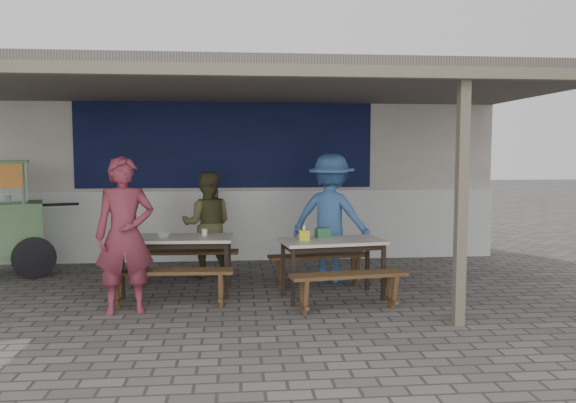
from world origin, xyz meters
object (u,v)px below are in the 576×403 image
at_px(bench_right_street, 349,283).
at_px(donation_box, 323,233).
at_px(table_right, 332,246).
at_px(condiment_jar, 205,232).
at_px(bench_left_wall, 185,258).
at_px(patron_right_table, 331,218).
at_px(patron_wall_side, 207,225).
at_px(tissue_box, 304,235).
at_px(patron_street_side, 125,235).
at_px(bench_left_street, 170,279).
at_px(bench_right_wall, 318,263).
at_px(condiment_bowl, 164,235).
at_px(table_left, 178,243).

height_order(bench_right_street, donation_box, donation_box).
bearing_deg(table_right, condiment_jar, 153.95).
bearing_deg(condiment_jar, bench_left_wall, 119.47).
bearing_deg(bench_left_wall, patron_right_table, -0.82).
distance_m(patron_wall_side, tissue_box, 1.88).
distance_m(bench_left_wall, tissue_box, 1.97).
distance_m(patron_street_side, donation_box, 2.47).
height_order(patron_wall_side, donation_box, patron_wall_side).
height_order(bench_left_street, tissue_box, tissue_box).
bearing_deg(bench_left_wall, bench_right_wall, -11.37).
xyz_separation_m(bench_left_wall, patron_right_table, (2.09, -0.13, 0.58)).
xyz_separation_m(table_right, condiment_jar, (-1.63, 0.53, 0.12)).
bearing_deg(patron_right_table, donation_box, 100.13).
bearing_deg(patron_wall_side, table_right, 141.97).
bearing_deg(patron_wall_side, bench_left_street, 79.43).
distance_m(bench_left_street, patron_right_table, 2.52).
bearing_deg(table_right, donation_box, 108.21).
xyz_separation_m(bench_right_street, tissue_box, (-0.45, 0.63, 0.48)).
height_order(bench_left_street, bench_left_wall, same).
bearing_deg(bench_right_street, condiment_bowl, 146.57).
bearing_deg(bench_right_street, patron_wall_side, 122.58).
height_order(table_right, condiment_bowl, condiment_bowl).
bearing_deg(bench_right_wall, bench_left_wall, 157.74).
bearing_deg(bench_left_street, table_right, 9.27).
relative_size(table_right, condiment_bowl, 7.31).
xyz_separation_m(patron_street_side, donation_box, (2.39, 0.62, -0.09)).
bearing_deg(bench_right_street, bench_left_wall, 132.03).
height_order(bench_left_street, bench_right_wall, same).
bearing_deg(bench_right_wall, patron_right_table, 47.70).
bearing_deg(bench_left_street, patron_wall_side, 79.87).
xyz_separation_m(patron_wall_side, patron_right_table, (1.78, -0.44, 0.13)).
bearing_deg(table_right, bench_right_street, -90.00).
xyz_separation_m(bench_right_street, condiment_jar, (-1.72, 1.14, 0.46)).
bearing_deg(patron_street_side, tissue_box, 1.42).
bearing_deg(tissue_box, bench_right_street, -54.56).
xyz_separation_m(bench_right_wall, patron_street_side, (-2.40, -1.05, 0.57)).
distance_m(patron_street_side, patron_wall_side, 2.01).
bearing_deg(patron_street_side, bench_right_wall, 13.16).
height_order(patron_wall_side, condiment_bowl, patron_wall_side).
relative_size(patron_street_side, donation_box, 9.65).
xyz_separation_m(bench_left_wall, patron_street_side, (-0.54, -1.52, 0.56)).
bearing_deg(condiment_bowl, bench_left_wall, 71.40).
bearing_deg(condiment_jar, donation_box, -12.37).
bearing_deg(tissue_box, donation_box, 33.66).
bearing_deg(condiment_bowl, patron_wall_side, 61.11).
height_order(table_left, condiment_bowl, condiment_bowl).
relative_size(bench_right_wall, patron_street_side, 0.78).
xyz_separation_m(patron_wall_side, condiment_jar, (0.01, -0.86, 0.01)).
xyz_separation_m(patron_right_table, condiment_jar, (-1.77, -0.42, -0.12)).
relative_size(bench_left_wall, patron_street_side, 0.85).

